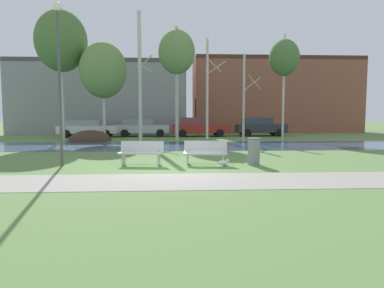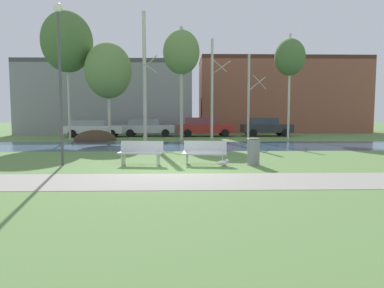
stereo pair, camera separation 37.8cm
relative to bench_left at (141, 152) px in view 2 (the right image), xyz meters
The scene contains 22 objects.
ground_plane 8.80m from the bench_left, 82.38° to the left, with size 120.00×120.00×0.00m, color #5B7F42.
paved_path_strip 3.42m from the bench_left, 69.85° to the right, with size 60.00×2.40×0.01m, color gray.
river_band 7.79m from the bench_left, 81.38° to the left, with size 80.00×6.02×0.01m, color #33516B.
soil_mound 12.76m from the bench_left, 111.43° to the left, with size 2.96×2.85×1.50m, color #423021.
bench_left is the anchor object (origin of this frame).
bench_right 2.36m from the bench_left, ahead, with size 1.66×0.75×0.87m.
trash_bin 4.13m from the bench_left, ahead, with size 0.47×0.47×0.99m.
seagull 3.03m from the bench_left, ahead, with size 0.46×0.17×0.27m.
streetlamp 4.38m from the bench_left, behind, with size 0.32×0.32×5.77m.
birch_far_left 15.76m from the bench_left, 117.85° to the left, with size 3.60×3.60×9.18m.
birch_left 13.32m from the bench_left, 107.02° to the left, with size 3.24×3.24×6.87m.
birch_center_left 12.71m from the bench_left, 95.40° to the left, with size 1.04×1.78×8.98m.
birch_center 13.62m from the bench_left, 83.31° to the left, with size 2.59×2.59×8.02m.
birch_center_right 14.12m from the bench_left, 74.13° to the left, with size 1.45×2.41×7.42m.
birch_right 13.70m from the bench_left, 62.27° to the left, with size 1.32×2.40×6.09m.
birch_far_right 17.32m from the bench_left, 54.41° to the left, with size 2.26×2.26×7.83m.
parked_van_nearest_white 16.94m from the bench_left, 110.19° to the left, with size 4.74×2.05×1.39m.
parked_sedan_second_silver 16.74m from the bench_left, 95.03° to the left, with size 4.43×2.17×1.47m.
parked_hatch_third_red 16.80m from the bench_left, 78.54° to the left, with size 4.72×2.19×1.59m.
parked_wagon_fourth_dark 18.77m from the bench_left, 62.67° to the left, with size 4.23×2.09×1.56m.
building_grey_warehouse 24.20m from the bench_left, 103.89° to the left, with size 16.26×8.98×6.89m.
building_brick_low 26.80m from the bench_left, 63.56° to the left, with size 16.92×6.04×7.61m.
Camera 2 is at (0.39, -11.34, 1.85)m, focal length 32.27 mm.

